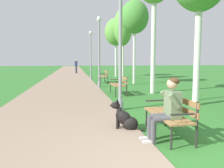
# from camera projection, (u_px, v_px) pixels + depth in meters

# --- Properties ---
(ground_plane) EXTENTS (120.00, 120.00, 0.00)m
(ground_plane) POSITION_uv_depth(u_px,v_px,m) (179.00, 158.00, 3.68)
(ground_plane) COLOR #33752D
(paved_path) EXTENTS (3.78, 60.00, 0.04)m
(paved_path) POSITION_uv_depth(u_px,v_px,m) (69.00, 73.00, 26.83)
(paved_path) COLOR gray
(paved_path) RESTS_ON ground
(park_bench_near) EXTENTS (0.55, 1.50, 0.85)m
(park_bench_near) POSITION_uv_depth(u_px,v_px,m) (171.00, 112.00, 4.68)
(park_bench_near) COLOR olive
(park_bench_near) RESTS_ON ground
(park_bench_mid) EXTENTS (0.55, 1.50, 0.85)m
(park_bench_mid) POSITION_uv_depth(u_px,v_px,m) (119.00, 83.00, 10.37)
(park_bench_mid) COLOR olive
(park_bench_mid) RESTS_ON ground
(park_bench_far) EXTENTS (0.55, 1.50, 0.85)m
(park_bench_far) POSITION_uv_depth(u_px,v_px,m) (104.00, 75.00, 15.65)
(park_bench_far) COLOR olive
(park_bench_far) RESTS_ON ground
(person_seated_on_near_bench) EXTENTS (0.74, 0.49, 1.25)m
(person_seated_on_near_bench) POSITION_uv_depth(u_px,v_px,m) (167.00, 107.00, 4.35)
(person_seated_on_near_bench) COLOR #4C4C51
(person_seated_on_near_bench) RESTS_ON ground
(dog_black) EXTENTS (0.79, 0.46, 0.71)m
(dog_black) POSITION_uv_depth(u_px,v_px,m) (126.00, 119.00, 5.09)
(dog_black) COLOR black
(dog_black) RESTS_ON ground
(lamp_post_near) EXTENTS (0.24, 0.24, 4.64)m
(lamp_post_near) POSITION_uv_depth(u_px,v_px,m) (120.00, 33.00, 6.94)
(lamp_post_near) COLOR gray
(lamp_post_near) RESTS_ON ground
(lamp_post_mid) EXTENTS (0.24, 0.24, 4.08)m
(lamp_post_mid) POSITION_uv_depth(u_px,v_px,m) (99.00, 51.00, 13.10)
(lamp_post_mid) COLOR gray
(lamp_post_mid) RESTS_ON ground
(lamp_post_far) EXTENTS (0.24, 0.24, 3.94)m
(lamp_post_far) POSITION_uv_depth(u_px,v_px,m) (91.00, 54.00, 18.54)
(lamp_post_far) COLOR gray
(lamp_post_far) RESTS_ON ground
(birch_tree_fourth) EXTENTS (1.84, 1.81, 5.45)m
(birch_tree_fourth) POSITION_uv_depth(u_px,v_px,m) (135.00, 18.00, 14.71)
(birch_tree_fourth) COLOR silver
(birch_tree_fourth) RESTS_ON ground
(birch_tree_fifth) EXTENTS (1.49, 1.61, 5.67)m
(birch_tree_fifth) POSITION_uv_depth(u_px,v_px,m) (123.00, 27.00, 18.02)
(birch_tree_fifth) COLOR silver
(birch_tree_fifth) RESTS_ON ground
(birch_tree_sixth) EXTENTS (2.12, 2.06, 5.50)m
(birch_tree_sixth) POSITION_uv_depth(u_px,v_px,m) (116.00, 32.00, 21.23)
(birch_tree_sixth) COLOR silver
(birch_tree_sixth) RESTS_ON ground
(pedestrian_distant) EXTENTS (0.32, 0.22, 1.65)m
(pedestrian_distant) POSITION_uv_depth(u_px,v_px,m) (76.00, 66.00, 26.42)
(pedestrian_distant) COLOR #383842
(pedestrian_distant) RESTS_ON ground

